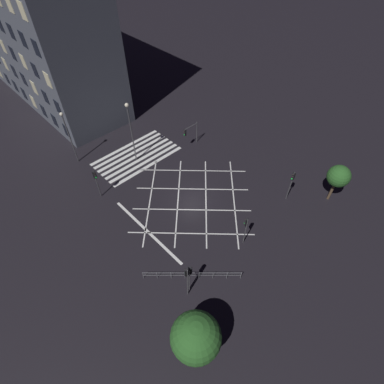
{
  "coord_description": "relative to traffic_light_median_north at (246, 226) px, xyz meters",
  "views": [
    {
      "loc": [
        16.22,
        16.93,
        26.27
      ],
      "look_at": [
        0.0,
        0.0,
        1.21
      ],
      "focal_mm": 28.0,
      "sensor_mm": 36.0,
      "label": 1
    }
  ],
  "objects": [
    {
      "name": "traffic_light_nw_main",
      "position": [
        -8.31,
        -0.33,
        0.3
      ],
      "size": [
        0.39,
        0.36,
        4.21
      ],
      "color": "#424244",
      "rests_on": "ground_plane"
    },
    {
      "name": "street_tree_far",
      "position": [
        10.85,
        4.13,
        0.92
      ],
      "size": [
        3.75,
        3.75,
        5.5
      ],
      "color": "brown",
      "rests_on": "ground_plane"
    },
    {
      "name": "traffic_light_se_cross",
      "position": [
        7.12,
        -15.65,
        0.18
      ],
      "size": [
        0.36,
        0.39,
        4.04
      ],
      "rotation": [
        0.0,
        0.0,
        1.57
      ],
      "color": "#424244",
      "rests_on": "ground_plane"
    },
    {
      "name": "road_markings",
      "position": [
        0.05,
        -15.27,
        -2.71
      ],
      "size": [
        16.63,
        22.1,
        0.01
      ],
      "color": "silver",
      "rests_on": "ground_plane"
    },
    {
      "name": "street_lamp_east",
      "position": [
        0.18,
        -18.13,
        3.1
      ],
      "size": [
        0.49,
        0.49,
        8.45
      ],
      "color": "#424244",
      "rests_on": "ground_plane"
    },
    {
      "name": "street_tree_near",
      "position": [
        -11.97,
        3.08,
        0.9
      ],
      "size": [
        2.5,
        2.5,
        4.89
      ],
      "color": "brown",
      "rests_on": "ground_plane"
    },
    {
      "name": "traffic_light_sw_main",
      "position": [
        -7.07,
        -15.4,
        -0.3
      ],
      "size": [
        2.49,
        0.36,
        3.28
      ],
      "color": "#424244",
      "rests_on": "ground_plane"
    },
    {
      "name": "pedestrian_railing",
      "position": [
        6.61,
        -0.68,
        -2.04
      ],
      "size": [
        6.66,
        6.39,
        1.05
      ],
      "rotation": [
        0.0,
        0.0,
        2.38
      ],
      "color": "gray",
      "rests_on": "ground_plane"
    },
    {
      "name": "street_lamp_west",
      "position": [
        5.91,
        -23.29,
        2.12
      ],
      "size": [
        0.42,
        0.42,
        7.39
      ],
      "color": "#424244",
      "rests_on": "ground_plane"
    },
    {
      "name": "traffic_light_ne_main",
      "position": [
        7.43,
        -0.07,
        -0.0
      ],
      "size": [
        0.39,
        0.36,
        3.78
      ],
      "rotation": [
        0.0,
        0.0,
        3.14
      ],
      "color": "#424244",
      "rests_on": "ground_plane"
    },
    {
      "name": "traffic_light_median_north",
      "position": [
        0.0,
        0.0,
        0.0
      ],
      "size": [
        0.36,
        0.39,
        3.79
      ],
      "rotation": [
        0.0,
        0.0,
        -1.57
      ],
      "color": "#424244",
      "rests_on": "ground_plane"
    },
    {
      "name": "ground_plane",
      "position": [
        -0.34,
        -7.93,
        -2.71
      ],
      "size": [
        200.0,
        200.0,
        0.0
      ],
      "primitive_type": "plane",
      "color": "black"
    },
    {
      "name": "traffic_light_ne_cross",
      "position": [
        7.95,
        0.08,
        0.35
      ],
      "size": [
        0.36,
        0.39,
        4.29
      ],
      "rotation": [
        0.0,
        0.0,
        -1.57
      ],
      "color": "#424244",
      "rests_on": "ground_plane"
    }
  ]
}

